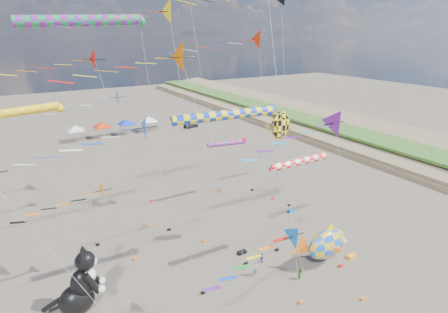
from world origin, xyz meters
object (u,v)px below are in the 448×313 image
cat_inflatable (78,280)px  child_blue (262,258)px  person_adult (255,268)px  fish_inflatable (327,244)px  parked_car (191,125)px  child_green (301,274)px

cat_inflatable → child_blue: 15.87m
person_adult → fish_inflatable: bearing=-22.2°
fish_inflatable → parked_car: bearing=77.9°
fish_inflatable → child_green: fish_inflatable is taller
parked_car → person_adult: bearing=151.6°
child_green → child_blue: 3.96m
fish_inflatable → parked_car: (11.06, 51.50, -1.65)m
fish_inflatable → child_blue: bearing=145.6°
person_adult → child_green: (3.11, -2.42, -0.21)m
cat_inflatable → child_green: (16.98, -6.12, -2.16)m
cat_inflatable → child_green: 18.18m
fish_inflatable → parked_car: 52.70m
child_blue → child_green: bearing=-83.7°
child_blue → parked_car: bearing=56.5°
cat_inflatable → person_adult: cat_inflatable is taller
child_green → child_blue: size_ratio=1.11×
cat_inflatable → child_green: bearing=-6.5°
fish_inflatable → child_blue: fish_inflatable is taller
person_adult → parked_car: person_adult is taller
cat_inflatable → parked_car: 55.55m
person_adult → cat_inflatable: bearing=160.2°
fish_inflatable → child_green: 3.77m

